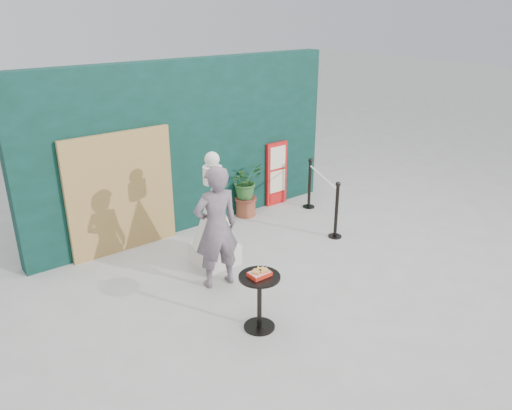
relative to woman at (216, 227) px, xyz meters
The scene contains 10 objects.
ground 1.62m from the woman, 51.77° to the right, with size 60.00×60.00×0.00m, color #ADAAA5.
back_wall 2.33m from the woman, 68.46° to the left, with size 6.00×0.30×3.00m, color black.
bamboo_fence 1.98m from the woman, 106.84° to the left, with size 1.80×0.08×2.00m, color tan.
woman is the anchor object (origin of this frame).
menu_board 3.34m from the woman, 34.89° to the left, with size 0.50×0.07×1.30m.
statue 0.67m from the woman, 59.63° to the left, with size 0.72×0.72×1.83m.
cafe_table 1.30m from the woman, 98.61° to the right, with size 0.52×0.52×0.75m.
food_basket 1.23m from the woman, 98.54° to the right, with size 0.26×0.19×0.11m.
planter 2.61m from the woman, 44.05° to the left, with size 0.63×0.55×1.07m.
stanchion_barrier 2.94m from the woman, 13.92° to the left, with size 0.84×1.54×1.03m.
Camera 1 is at (-4.33, -4.33, 3.84)m, focal length 35.00 mm.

